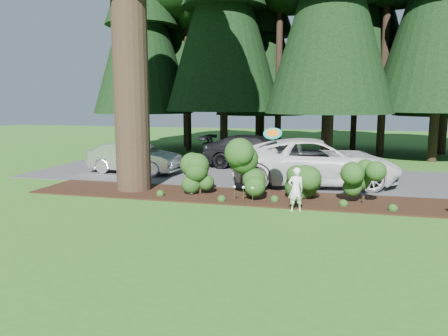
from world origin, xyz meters
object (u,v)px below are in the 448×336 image
(car_white_suv, at_px, (314,162))
(child, at_px, (296,189))
(frisbee, at_px, (273,133))
(car_silver_wagon, at_px, (135,157))
(car_dark_suv, at_px, (257,152))

(car_white_suv, height_order, child, car_white_suv)
(car_white_suv, height_order, frisbee, frisbee)
(car_silver_wagon, distance_m, frisbee, 8.50)
(car_white_suv, xyz_separation_m, frisbee, (-1.06, -3.92, 1.36))
(car_silver_wagon, height_order, child, car_silver_wagon)
(car_silver_wagon, xyz_separation_m, child, (7.64, -5.04, -0.07))
(car_silver_wagon, bearing_deg, frisbee, -120.34)
(car_silver_wagon, relative_size, child, 3.23)
(frisbee, bearing_deg, car_silver_wagon, 145.49)
(car_silver_wagon, height_order, frisbee, frisbee)
(child, relative_size, frisbee, 2.33)
(child, height_order, frisbee, frisbee)
(car_silver_wagon, xyz_separation_m, frisbee, (6.88, -4.73, 1.55))
(car_white_suv, bearing_deg, car_silver_wagon, 73.44)
(car_dark_suv, xyz_separation_m, frisbee, (1.87, -7.69, 1.47))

